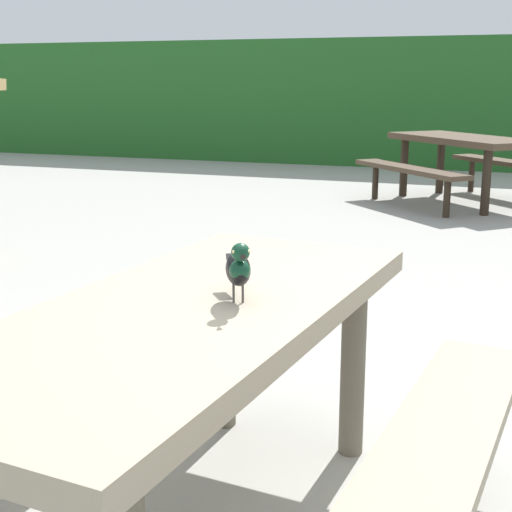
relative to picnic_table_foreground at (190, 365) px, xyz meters
name	(u,v)px	position (x,y,z in m)	size (l,w,h in m)	color
hedge_wall	(492,103)	(0.36, 10.37, 0.43)	(28.00, 1.33, 1.97)	#235B23
picnic_table_foreground	(190,365)	(0.00, 0.00, 0.00)	(1.85, 1.87, 0.74)	gray
bird_grackle	(238,268)	(0.13, 0.06, 0.29)	(0.16, 0.26, 0.18)	black
picnic_table_mid_left	(463,153)	(0.24, 6.64, 0.00)	(2.40, 2.40, 0.74)	#473828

